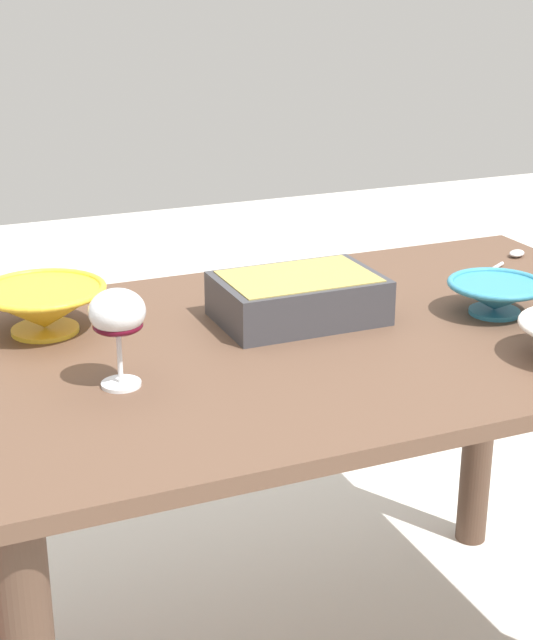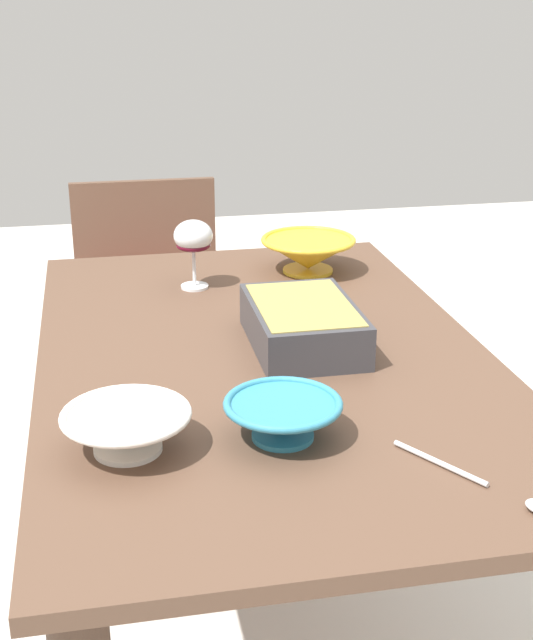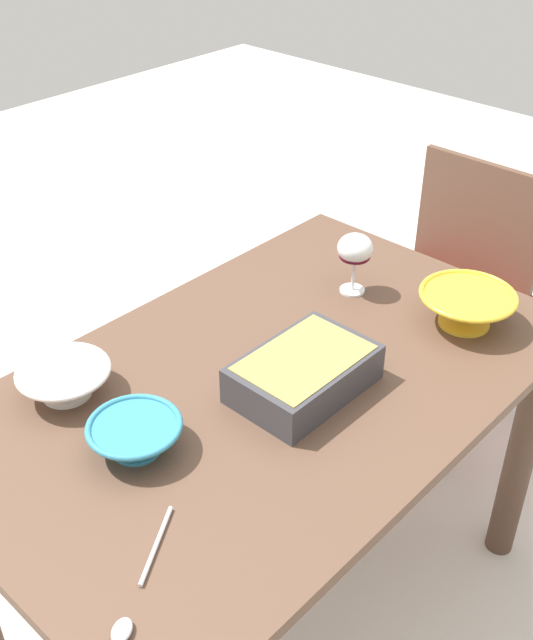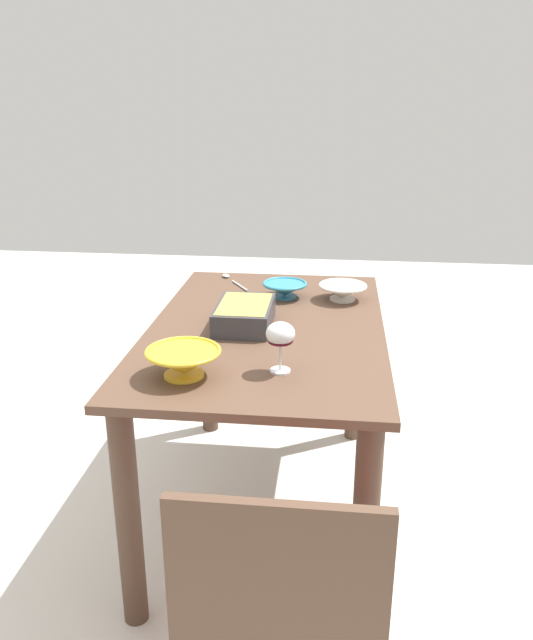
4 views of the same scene
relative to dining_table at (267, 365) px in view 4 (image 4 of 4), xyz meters
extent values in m
plane|color=beige|center=(0.00, 0.00, -0.62)|extent=(8.00, 8.00, 0.00)
cube|color=brown|center=(0.00, 0.00, 0.14)|extent=(1.34, 0.83, 0.03)
cylinder|color=#493427|center=(-0.60, -0.35, -0.25)|extent=(0.08, 0.08, 0.75)
cylinder|color=#493427|center=(0.60, -0.35, -0.25)|extent=(0.08, 0.08, 0.75)
cylinder|color=#493427|center=(-0.60, 0.35, -0.25)|extent=(0.08, 0.08, 0.75)
cylinder|color=#493427|center=(0.60, 0.35, -0.25)|extent=(0.08, 0.08, 0.75)
cube|color=#B22D2D|center=(0.95, 0.15, -0.16)|extent=(0.43, 0.45, 0.02)
cube|color=brown|center=(1.15, 0.15, 0.05)|extent=(0.02, 0.43, 0.39)
cylinder|color=brown|center=(0.75, 0.36, -0.40)|extent=(0.04, 0.04, 0.45)
cylinder|color=brown|center=(0.75, -0.06, -0.40)|extent=(0.04, 0.04, 0.45)
cylinder|color=white|center=(0.39, 0.08, 0.16)|extent=(0.06, 0.06, 0.01)
cylinder|color=white|center=(0.39, 0.08, 0.20)|extent=(0.01, 0.01, 0.08)
ellipsoid|color=white|center=(0.39, 0.08, 0.28)|extent=(0.09, 0.09, 0.07)
ellipsoid|color=#4C0A19|center=(0.39, 0.08, 0.25)|extent=(0.08, 0.08, 0.02)
cube|color=#38383D|center=(0.02, -0.08, 0.20)|extent=(0.29, 0.19, 0.08)
cube|color=#9E8C47|center=(0.02, -0.08, 0.23)|extent=(0.26, 0.17, 0.02)
cylinder|color=teal|center=(-0.33, 0.04, 0.16)|extent=(0.09, 0.09, 0.01)
cone|color=teal|center=(-0.33, 0.04, 0.19)|extent=(0.17, 0.17, 0.05)
torus|color=teal|center=(-0.33, 0.04, 0.21)|extent=(0.18, 0.18, 0.01)
cylinder|color=yellow|center=(0.45, -0.19, 0.16)|extent=(0.12, 0.12, 0.01)
cone|color=yellow|center=(0.45, -0.19, 0.20)|extent=(0.21, 0.21, 0.07)
torus|color=yellow|center=(0.45, -0.19, 0.23)|extent=(0.22, 0.22, 0.01)
cylinder|color=white|center=(-0.32, 0.27, 0.16)|extent=(0.10, 0.10, 0.01)
cone|color=white|center=(-0.32, 0.27, 0.19)|extent=(0.18, 0.18, 0.05)
torus|color=white|center=(-0.32, 0.27, 0.21)|extent=(0.19, 0.19, 0.01)
cylinder|color=silver|center=(-0.45, -0.17, 0.16)|extent=(0.14, 0.09, 0.01)
ellipsoid|color=silver|center=(-0.59, -0.25, 0.16)|extent=(0.05, 0.05, 0.01)
camera|label=1|loc=(0.72, 1.44, 0.77)|focal=54.94mm
camera|label=2|loc=(-1.49, 0.29, 0.80)|focal=49.71mm
camera|label=3|loc=(-0.95, -0.87, 1.17)|focal=43.65mm
camera|label=4|loc=(2.11, 0.23, 0.94)|focal=35.60mm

